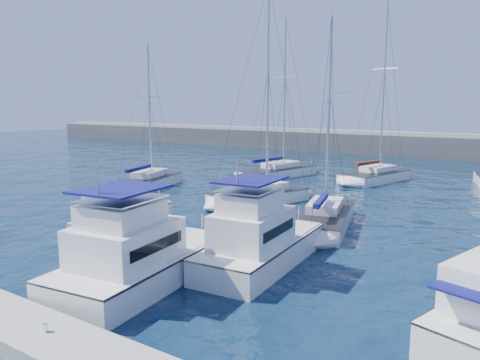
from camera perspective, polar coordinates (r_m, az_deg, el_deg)
The scene contains 12 objects.
ground at distance 23.93m, azimuth 0.09°, elevation -9.15°, with size 220.00×220.00×0.00m, color black.
breakwater at distance 72.35m, azimuth 23.40°, elevation 3.37°, with size 160.00×6.00×4.45m.
dock at distance 16.49m, azimuth -22.53°, elevation -17.63°, with size 40.00×2.20×0.60m, color gray.
dock_cleat_centre at distance 16.31m, azimuth -22.63°, elevation -16.30°, with size 0.16×0.16×0.25m, color silver.
motor_yacht_port_outer at distance 28.70m, azimuth -14.20°, elevation -4.35°, with size 3.79×7.40×3.20m.
motor_yacht_port_inner at distance 20.44m, azimuth -12.40°, elevation -9.30°, with size 4.76×9.26×4.69m.
motor_yacht_stbd_inner at distance 22.06m, azimuth 2.26°, elevation -7.68°, with size 3.81×8.63×4.69m.
sailboat_mid_a at distance 43.37m, azimuth -11.24°, elevation -0.26°, with size 5.04×8.91×13.05m.
sailboat_mid_b at distance 35.92m, azimuth 2.39°, elevation -1.98°, with size 5.39×8.47×16.60m.
sailboat_mid_c at distance 29.59m, azimuth 10.18°, elevation -4.67°, with size 4.98×8.73×13.09m.
sailboat_back_a at distance 48.86m, azimuth 4.61°, elevation 0.98°, with size 5.11×9.93×16.45m.
sailboat_back_b at distance 47.76m, azimuth 16.14°, elevation 0.48°, with size 5.21×8.64×17.50m.
Camera 1 is at (12.48, -18.96, 7.58)m, focal length 35.00 mm.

